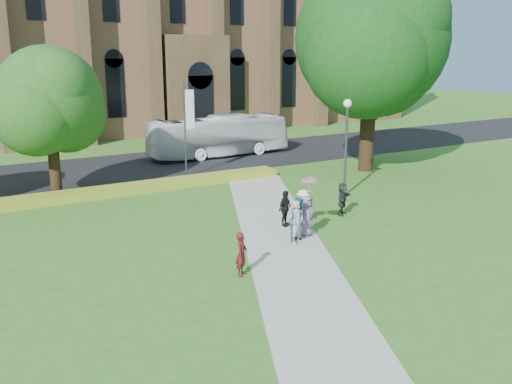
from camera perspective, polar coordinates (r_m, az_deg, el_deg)
ground at (r=22.23m, az=4.44°, el=-6.47°), size 160.00×160.00×0.00m
road at (r=39.64m, az=-12.45°, el=2.46°), size 160.00×10.00×0.02m
footpath at (r=22.99m, az=3.00°, el=-5.68°), size 15.58×28.54×0.04m
flower_hedge at (r=32.67m, az=-11.96°, el=0.41°), size 18.00×1.40×0.45m
streetlamp at (r=30.88m, az=9.02°, el=5.56°), size 0.44×0.44×5.24m
large_tree at (r=37.56m, az=11.49°, el=14.72°), size 9.60×9.60×13.20m
street_tree_1 at (r=32.13m, az=-20.02°, el=8.68°), size 5.60×5.60×8.05m
banner_pole_0 at (r=35.41m, az=-6.97°, el=6.87°), size 0.70×0.10×6.00m
tour_coach at (r=42.57m, az=-3.75°, el=5.61°), size 10.80×2.64×3.00m
pedestrian_0 at (r=20.10m, az=-1.45°, el=-6.19°), size 0.67×0.67×1.57m
pedestrian_1 at (r=23.60m, az=4.31°, el=-2.75°), size 1.14×1.09×1.86m
pedestrian_2 at (r=25.62m, az=4.70°, el=-1.59°), size 1.25×1.03×1.68m
pedestrian_3 at (r=25.57m, az=2.92°, el=-1.64°), size 1.04×0.79×1.64m
pedestrian_4 at (r=24.30m, az=5.12°, el=-2.39°), size 0.94×0.69×1.75m
pedestrian_5 at (r=27.64m, az=8.64°, el=-0.67°), size 1.44×1.23×1.56m
pedestrian_6 at (r=23.32m, az=4.15°, el=-3.03°), size 0.77×0.66×1.80m
parasol at (r=24.16m, az=5.39°, el=0.53°), size 0.90×0.90×0.71m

